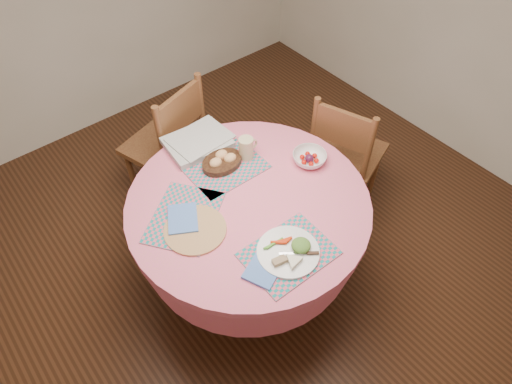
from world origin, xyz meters
TOP-DOWN VIEW (x-y plane):
  - ground at (0.00, 0.00)m, footprint 4.00×4.00m
  - room_envelope at (0.00, 0.00)m, footprint 4.01×4.01m
  - dining_table at (0.00, 0.00)m, footprint 1.24×1.24m
  - chair_right at (0.87, 0.11)m, footprint 0.53×0.54m
  - chair_back at (0.04, 0.87)m, footprint 0.56×0.54m
  - placemat_front at (-0.06, -0.37)m, footprint 0.41×0.31m
  - placemat_left at (-0.31, 0.11)m, footprint 0.50×0.48m
  - placemat_back at (0.05, 0.26)m, footprint 0.41×0.31m
  - wicker_trivet at (-0.31, 0.01)m, footprint 0.30×0.30m
  - napkin_near at (-0.20, -0.36)m, footprint 0.22×0.20m
  - napkin_far at (-0.32, 0.10)m, footprint 0.21×0.23m
  - dinner_plate at (-0.05, -0.37)m, footprint 0.29×0.29m
  - bread_bowl at (0.05, 0.28)m, footprint 0.23×0.23m
  - latte_mug at (0.19, 0.25)m, footprint 0.12×0.08m
  - fruit_bowl at (0.43, 0.01)m, footprint 0.20×0.20m
  - newspaper_stack at (0.04, 0.50)m, footprint 0.37×0.30m

SIDE VIEW (x-z plane):
  - ground at x=0.00m, z-range 0.00..0.00m
  - chair_right at x=0.87m, z-range 0.02..0.94m
  - chair_back at x=0.04m, z-range 0.02..0.99m
  - dining_table at x=0.00m, z-range 0.18..0.93m
  - placemat_front at x=-0.06m, z-range 0.75..0.76m
  - placemat_left at x=-0.31m, z-range 0.75..0.76m
  - placemat_back at x=0.05m, z-range 0.75..0.76m
  - wicker_trivet at x=-0.31m, z-range 0.75..0.76m
  - napkin_near at x=-0.20m, z-range 0.75..0.76m
  - napkin_far at x=-0.32m, z-range 0.76..0.77m
  - dinner_plate at x=-0.05m, z-range 0.74..0.80m
  - newspaper_stack at x=0.04m, z-range 0.76..0.80m
  - fruit_bowl at x=0.43m, z-range 0.75..0.81m
  - bread_bowl at x=0.05m, z-range 0.74..0.82m
  - latte_mug at x=0.19m, z-range 0.76..0.88m
  - room_envelope at x=0.00m, z-range 0.36..3.07m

